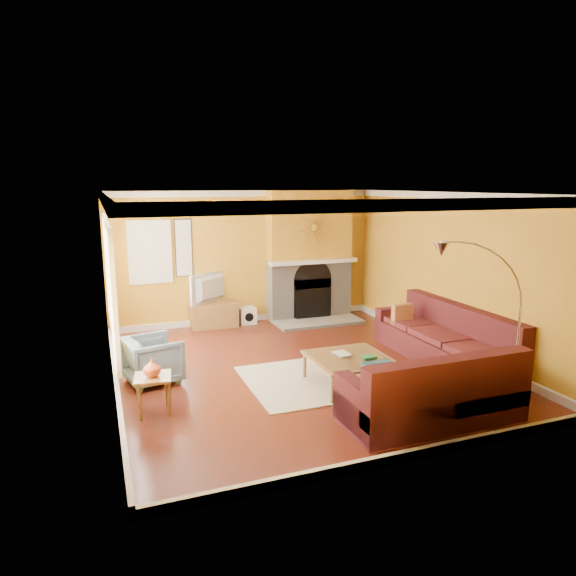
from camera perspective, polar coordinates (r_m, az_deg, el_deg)
name	(u,v)px	position (r m, az deg, el deg)	size (l,w,h in m)	color
floor	(299,368)	(8.16, 1.21, -8.89)	(5.50, 6.00, 0.02)	maroon
ceiling	(300,192)	(7.65, 1.30, 10.58)	(5.50, 6.00, 0.02)	white
wall_back	(245,257)	(10.61, -4.81, 3.43)	(5.50, 0.02, 2.70)	gold
wall_front	(413,338)	(5.20, 13.73, -5.43)	(5.50, 0.02, 2.70)	gold
wall_left	(107,297)	(7.25, -19.44, -0.97)	(0.02, 6.00, 2.70)	gold
wall_right	(449,272)	(9.17, 17.49, 1.66)	(0.02, 6.00, 2.70)	gold
baseboard	(299,364)	(8.14, 1.21, -8.43)	(5.50, 6.00, 0.12)	white
crown_molding	(300,197)	(7.65, 1.30, 10.05)	(5.50, 6.00, 0.12)	white
window_left_near	(107,271)	(8.50, -19.47, 1.83)	(0.06, 1.22, 1.72)	white
window_left_far	(111,295)	(6.64, -19.05, -0.73)	(0.06, 1.22, 1.72)	white
window_back	(150,252)	(10.18, -15.11, 3.88)	(0.82, 0.06, 1.22)	white
wall_art	(184,248)	(10.27, -11.52, 4.38)	(0.34, 0.04, 1.14)	white
fireplace	(309,255)	(10.85, 2.38, 3.65)	(1.80, 0.40, 2.70)	#9A9791
mantel	(314,262)	(10.65, 2.88, 2.95)	(1.92, 0.22, 0.08)	white
hearth	(319,322)	(10.62, 3.48, -3.81)	(1.80, 0.70, 0.06)	#9A9791
sunburst	(314,228)	(10.58, 2.90, 6.71)	(0.70, 0.04, 0.70)	olive
rug	(328,378)	(7.76, 4.41, -9.89)	(2.40, 1.80, 0.02)	beige
sectional_sofa	(400,349)	(7.78, 12.36, -6.60)	(3.02, 3.56, 0.90)	#4F191E
coffee_table	(349,371)	(7.46, 6.82, -9.14)	(1.08, 1.08, 0.43)	white
media_console	(214,315)	(10.41, -8.21, -2.96)	(0.92, 0.41, 0.50)	olive
tv	(213,288)	(10.29, -8.30, 0.01)	(1.04, 0.14, 0.60)	black
subwoofer	(247,315)	(10.64, -4.59, -3.03)	(0.33, 0.33, 0.33)	white
armchair	(153,360)	(7.73, -14.78, -7.73)	(0.72, 0.74, 0.68)	slate
side_table	(154,395)	(6.77, -14.71, -11.38)	(0.44, 0.44, 0.49)	olive
vase	(152,367)	(6.64, -14.87, -8.53)	(0.22, 0.22, 0.23)	#DC5425
book	(336,355)	(7.40, 5.35, -7.40)	(0.20, 0.27, 0.03)	white
arc_lamp	(483,327)	(6.85, 20.82, -4.09)	(1.38, 0.36, 2.17)	silver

